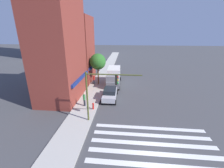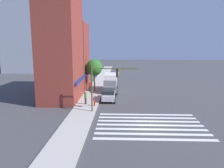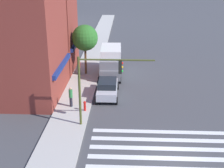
{
  "view_description": "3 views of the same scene",
  "coord_description": "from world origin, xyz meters",
  "views": [
    {
      "loc": [
        -9.7,
        2.51,
        9.24
      ],
      "look_at": [
        13.04,
        4.7,
        1.2
      ],
      "focal_mm": 24.0,
      "sensor_mm": 36.0,
      "label": 1
    },
    {
      "loc": [
        -21.2,
        3.05,
        8.02
      ],
      "look_at": [
        4.06,
        4.0,
        3.5
      ],
      "focal_mm": 35.0,
      "sensor_mm": 36.0,
      "label": 2
    },
    {
      "loc": [
        -17.13,
        3.01,
        11.63
      ],
      "look_at": [
        4.06,
        4.0,
        3.5
      ],
      "focal_mm": 50.0,
      "sensor_mm": 36.0,
      "label": 3
    }
  ],
  "objects": [
    {
      "name": "ground_plane",
      "position": [
        0.0,
        0.0,
        0.0
      ],
      "size": [
        200.0,
        200.0,
        0.0
      ],
      "primitive_type": "plane",
      "color": "#424244"
    },
    {
      "name": "sidewalk_left",
      "position": [
        0.0,
        7.5,
        0.07
      ],
      "size": [
        120.0,
        3.0,
        0.15
      ],
      "color": "#B2ADA3",
      "rests_on": "ground_plane"
    },
    {
      "name": "crosswalk_stripes",
      "position": [
        0.0,
        0.0,
        0.0
      ],
      "size": [
        7.31,
        10.8,
        0.01
      ],
      "color": "silver",
      "rests_on": "ground_plane"
    },
    {
      "name": "storefront_row",
      "position": [
        12.82,
        11.5,
        7.2
      ],
      "size": [
        15.21,
        5.3,
        15.91
      ],
      "color": "maroon",
      "rests_on": "ground_plane"
    },
    {
      "name": "traffic_signal",
      "position": [
        4.06,
        5.01,
        3.87
      ],
      "size": [
        0.32,
        5.52,
        5.53
      ],
      "color": "#474C1E",
      "rests_on": "ground_plane"
    },
    {
      "name": "sedan_silver",
      "position": [
        9.95,
        4.7,
        0.84
      ],
      "size": [
        4.41,
        2.02,
        1.59
      ],
      "rotation": [
        0.0,
        0.0,
        0.01
      ],
      "color": "#B7B7BC",
      "rests_on": "ground_plane"
    },
    {
      "name": "box_truck_grey",
      "position": [
        16.22,
        4.7,
        1.59
      ],
      "size": [
        6.25,
        2.42,
        3.04
      ],
      "rotation": [
        0.0,
        0.0,
        0.02
      ],
      "color": "slate",
      "rests_on": "ground_plane"
    },
    {
      "name": "pedestrian_green_top",
      "position": [
        7.23,
        7.69,
        1.07
      ],
      "size": [
        0.32,
        0.32,
        1.77
      ],
      "rotation": [
        0.0,
        0.0,
        3.05
      ],
      "color": "#23232D",
      "rests_on": "sidewalk_left"
    },
    {
      "name": "pedestrian_red_jacket",
      "position": [
        15.6,
        8.22,
        1.07
      ],
      "size": [
        0.32,
        0.32,
        1.77
      ],
      "rotation": [
        0.0,
        0.0,
        0.27
      ],
      "color": "#23232D",
      "rests_on": "sidewalk_left"
    },
    {
      "name": "fire_hydrant",
      "position": [
        6.47,
        6.4,
        0.61
      ],
      "size": [
        0.24,
        0.24,
        0.84
      ],
      "color": "red",
      "rests_on": "sidewalk_left"
    },
    {
      "name": "street_tree",
      "position": [
        16.03,
        7.5,
        4.21
      ],
      "size": [
        2.82,
        2.82,
        5.5
      ],
      "color": "brown",
      "rests_on": "sidewalk_left"
    }
  ]
}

